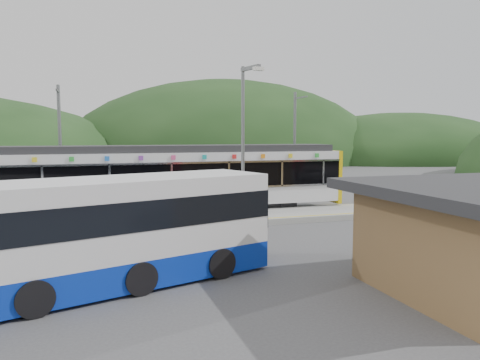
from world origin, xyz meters
name	(u,v)px	position (x,y,z in m)	size (l,w,h in m)	color
ground	(229,237)	(0.00, 0.00, 0.00)	(120.00, 120.00, 0.00)	#4C4C4F
hills	(305,210)	(6.19, 5.29, 0.00)	(146.00, 149.00, 26.00)	#1E3D19
platform	(209,220)	(0.00, 3.30, 0.15)	(26.00, 3.20, 0.30)	#9E9E99
yellow_line	(216,221)	(0.00, 2.00, 0.30)	(26.00, 0.10, 0.01)	yellow
train	(158,177)	(-2.10, 6.00, 2.06)	(20.44, 3.01, 3.74)	black
catenary_mast_west	(60,147)	(-7.00, 8.56, 3.65)	(0.18, 1.80, 7.00)	slate
catenary_mast_east	(295,145)	(7.00, 8.56, 3.65)	(0.18, 1.80, 7.00)	slate
bus	(76,239)	(-6.00, -5.47, 1.49)	(11.59, 5.86, 3.09)	#0C30B9
lamp_post	(244,145)	(-0.37, -3.13, 3.98)	(0.38, 1.19, 6.69)	slate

